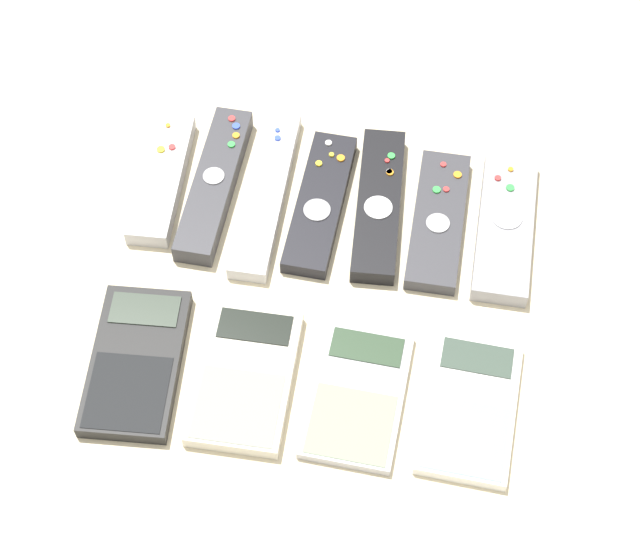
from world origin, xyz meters
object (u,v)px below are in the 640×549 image
object	(u,v)px
remote_2	(266,193)
remote_4	(379,204)
remote_6	(505,226)
calculator_1	(245,377)
calculator_3	(470,407)
remote_0	(162,178)
remote_5	(438,220)
calculator_0	(136,362)
remote_1	(214,184)
calculator_2	(357,395)
remote_3	(320,203)

from	to	relation	value
remote_2	remote_4	size ratio (longest dim) A/B	1.14
remote_4	remote_6	distance (m)	0.13
remote_4	calculator_1	bearing A→B (deg)	-117.38
calculator_3	remote_2	bearing A→B (deg)	140.08
remote_0	calculator_1	world-z (taller)	remote_0
remote_6	calculator_3	xyz separation A→B (m)	(-0.02, -0.21, -0.00)
remote_5	calculator_1	xyz separation A→B (m)	(-0.17, -0.21, -0.00)
remote_5	calculator_0	distance (m)	0.34
remote_1	remote_2	world-z (taller)	remote_1
remote_0	calculator_2	bearing A→B (deg)	-44.73
remote_0	calculator_1	xyz separation A→B (m)	(0.13, -0.22, -0.00)
remote_2	remote_3	world-z (taller)	same
remote_0	calculator_0	xyz separation A→B (m)	(0.03, -0.22, -0.00)
remote_2	remote_6	distance (m)	0.25
remote_0	calculator_1	size ratio (longest dim) A/B	1.11
remote_1	remote_3	xyz separation A→B (m)	(0.12, -0.01, -0.00)
remote_2	remote_3	distance (m)	0.06
calculator_2	calculator_3	bearing A→B (deg)	4.21
remote_0	remote_5	world-z (taller)	remote_0
calculator_1	calculator_3	size ratio (longest dim) A/B	0.99
remote_3	remote_5	distance (m)	0.13
remote_3	calculator_0	distance (m)	0.26
calculator_1	calculator_0	bearing A→B (deg)	-179.83
remote_1	remote_3	world-z (taller)	remote_1
remote_4	remote_5	size ratio (longest dim) A/B	1.11
remote_6	remote_5	bearing A→B (deg)	-177.55
remote_6	calculator_1	bearing A→B (deg)	-136.85
remote_1	remote_3	distance (m)	0.12
calculator_2	calculator_3	distance (m)	0.11
remote_5	remote_6	world-z (taller)	remote_6
remote_5	calculator_1	world-z (taller)	remote_5
remote_6	calculator_0	world-z (taller)	remote_6
calculator_2	calculator_3	xyz separation A→B (m)	(0.11, 0.00, 0.00)
remote_0	remote_4	world-z (taller)	remote_4
remote_1	remote_6	bearing A→B (deg)	0.54
remote_5	calculator_3	xyz separation A→B (m)	(0.05, -0.21, -0.00)
calculator_2	remote_5	bearing A→B (deg)	77.96
calculator_1	calculator_3	bearing A→B (deg)	0.43
remote_2	remote_4	bearing A→B (deg)	1.12
calculator_0	calculator_1	distance (m)	0.11
remote_1	remote_5	xyz separation A→B (m)	(0.24, -0.01, -0.00)
remote_5	calculator_1	size ratio (longest dim) A/B	1.13
remote_1	remote_6	distance (m)	0.31
remote_5	calculator_0	world-z (taller)	remote_5
remote_6	remote_2	bearing A→B (deg)	179.48
calculator_2	remote_4	bearing A→B (deg)	94.80
remote_6	calculator_2	bearing A→B (deg)	-119.64
remote_3	calculator_1	xyz separation A→B (m)	(-0.04, -0.22, -0.00)
remote_2	calculator_0	xyz separation A→B (m)	(-0.09, -0.22, -0.00)
remote_0	calculator_0	distance (m)	0.22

